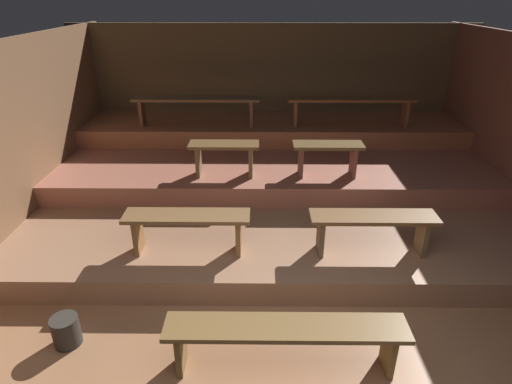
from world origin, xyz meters
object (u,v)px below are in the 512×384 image
bench_upper_left (196,103)px  bench_floor_center (285,334)px  bench_middle_left (224,152)px  bench_middle_right (328,153)px  bench_upper_right (351,103)px  bench_lower_right (373,224)px  bench_lower_left (187,223)px  pail_floor (66,331)px

bench_upper_left → bench_floor_center: bearing=-73.4°
bench_middle_left → bench_middle_right: bearing=0.0°
bench_upper_right → bench_lower_right: bearing=-95.3°
bench_floor_center → bench_middle_left: size_ratio=2.10×
bench_lower_right → bench_middle_right: size_ratio=1.42×
bench_lower_left → bench_lower_right: size_ratio=1.00×
bench_middle_left → bench_upper_right: 2.34m
bench_upper_left → pail_floor: bench_upper_left is taller
bench_lower_left → bench_upper_left: (-0.25, 2.76, 0.58)m
bench_middle_left → bench_upper_left: bench_upper_left is taller
bench_middle_right → bench_upper_right: bearing=68.4°
bench_lower_right → bench_upper_left: (-2.17, 2.76, 0.58)m
bench_upper_left → bench_upper_right: (2.42, 0.00, 0.00)m
pail_floor → bench_upper_left: bearing=80.0°
bench_middle_left → pail_floor: bench_middle_left is taller
bench_floor_center → bench_middle_left: (-0.67, 2.68, 0.52)m
bench_upper_right → pail_floor: size_ratio=7.22×
bench_middle_left → bench_floor_center: bearing=-75.9°
bench_middle_left → bench_middle_right: size_ratio=1.00×
bench_floor_center → bench_middle_left: bearing=104.1°
bench_middle_left → pail_floor: size_ratio=3.33×
bench_middle_right → bench_upper_left: (-1.89, 1.35, 0.32)m
bench_middle_right → bench_upper_left: 2.34m
bench_middle_right → pail_floor: bearing=-136.3°
bench_lower_left → pail_floor: bench_lower_left is taller
bench_upper_left → pail_floor: 3.99m
bench_lower_right → bench_upper_left: size_ratio=0.66×
bench_middle_right → bench_upper_right: (0.53, 1.35, 0.32)m
bench_lower_right → pail_floor: (-2.83, -1.03, -0.48)m
bench_floor_center → bench_lower_right: bearing=53.0°
bench_lower_left → bench_middle_left: size_ratio=1.42×
bench_lower_left → pail_floor: bearing=-131.8°
bench_floor_center → bench_lower_right: size_ratio=1.47×
bench_lower_left → bench_floor_center: bearing=-53.2°
bench_floor_center → bench_upper_left: size_ratio=0.97×
bench_lower_right → bench_upper_right: size_ratio=0.66×
bench_upper_right → bench_floor_center: bearing=-106.8°
bench_lower_right → bench_upper_left: 3.55m
bench_floor_center → bench_middle_right: (0.68, 2.68, 0.52)m
bench_upper_left → bench_upper_right: bearing=0.0°
bench_floor_center → bench_upper_left: bench_upper_left is taller
pail_floor → bench_floor_center: bearing=-7.4°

